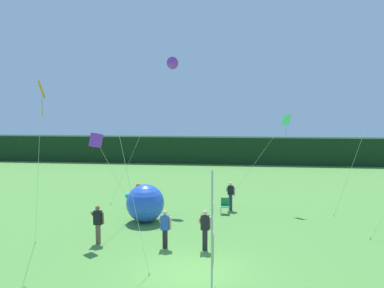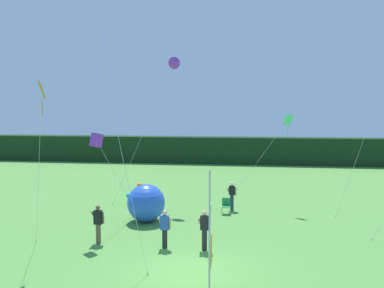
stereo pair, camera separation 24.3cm
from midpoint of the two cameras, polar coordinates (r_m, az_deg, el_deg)
ground_plane at (r=13.97m, az=0.43°, el=-19.61°), size 120.00×120.00×0.00m
distant_treeline at (r=41.48m, az=5.17°, el=-0.96°), size 80.00×2.40×2.98m
banner_flag at (r=11.92m, az=3.48°, el=-13.98°), size 0.06×1.03×4.06m
person_near_banner at (r=21.83m, az=6.61°, el=-8.01°), size 0.55×0.48×1.69m
person_mid_field at (r=15.69m, az=2.44°, el=-13.20°), size 0.55×0.48×1.71m
person_far_left at (r=16.97m, az=-14.12°, el=-11.94°), size 0.55×0.48×1.71m
person_far_right at (r=15.98m, az=-3.87°, el=-13.02°), size 0.55×0.48×1.64m
inflatable_balloon at (r=19.66m, az=-6.88°, el=-9.17°), size 2.08×2.01×2.07m
folding_chair at (r=21.22m, az=5.72°, el=-9.48°), size 0.51×0.51×0.89m
kite_purple_delta_1 at (r=23.21m, az=-2.68°, el=12.46°), size 4.21×1.33×9.27m
kite_orange_diamond_3 at (r=15.56m, az=-22.19°, el=6.08°), size 1.54×1.62×7.04m
kite_green_diamond_4 at (r=22.48m, az=14.54°, el=2.75°), size 3.98×0.61×5.67m
kite_purple_box_5 at (r=17.02m, az=-14.36°, el=0.52°), size 1.17×4.08×4.90m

